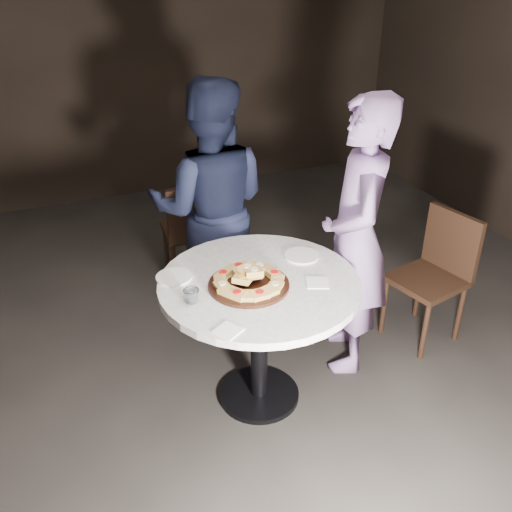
{
  "coord_description": "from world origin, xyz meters",
  "views": [
    {
      "loc": [
        -0.98,
        -2.48,
        2.49
      ],
      "look_at": [
        0.03,
        0.04,
        0.97
      ],
      "focal_mm": 40.0,
      "sensor_mm": 36.0,
      "label": 1
    }
  ],
  "objects_px": {
    "water_glass": "(192,296)",
    "diner_navy": "(211,208)",
    "table": "(259,304)",
    "focaccia_pile": "(249,279)",
    "chair_right": "(437,268)",
    "diner_teal": "(356,239)",
    "chair_far": "(192,227)",
    "serving_board": "(249,285)"
  },
  "relations": [
    {
      "from": "chair_far",
      "to": "chair_right",
      "type": "height_order",
      "value": "chair_right"
    },
    {
      "from": "table",
      "to": "focaccia_pile",
      "type": "height_order",
      "value": "focaccia_pile"
    },
    {
      "from": "table",
      "to": "focaccia_pile",
      "type": "relative_size",
      "value": 2.94
    },
    {
      "from": "water_glass",
      "to": "chair_right",
      "type": "bearing_deg",
      "value": 7.71
    },
    {
      "from": "water_glass",
      "to": "diner_teal",
      "type": "height_order",
      "value": "diner_teal"
    },
    {
      "from": "table",
      "to": "chair_right",
      "type": "height_order",
      "value": "chair_right"
    },
    {
      "from": "water_glass",
      "to": "chair_far",
      "type": "bearing_deg",
      "value": 74.27
    },
    {
      "from": "focaccia_pile",
      "to": "chair_right",
      "type": "relative_size",
      "value": 0.43
    },
    {
      "from": "water_glass",
      "to": "serving_board",
      "type": "bearing_deg",
      "value": 6.1
    },
    {
      "from": "table",
      "to": "serving_board",
      "type": "xyz_separation_m",
      "value": [
        -0.08,
        -0.03,
        0.17
      ]
    },
    {
      "from": "water_glass",
      "to": "diner_navy",
      "type": "relative_size",
      "value": 0.05
    },
    {
      "from": "focaccia_pile",
      "to": "serving_board",
      "type": "bearing_deg",
      "value": -95.35
    },
    {
      "from": "table",
      "to": "chair_far",
      "type": "relative_size",
      "value": 1.29
    },
    {
      "from": "table",
      "to": "diner_teal",
      "type": "distance_m",
      "value": 0.74
    },
    {
      "from": "diner_teal",
      "to": "chair_far",
      "type": "bearing_deg",
      "value": -129.14
    },
    {
      "from": "serving_board",
      "to": "diner_teal",
      "type": "bearing_deg",
      "value": 13.46
    },
    {
      "from": "table",
      "to": "chair_far",
      "type": "bearing_deg",
      "value": 89.31
    },
    {
      "from": "serving_board",
      "to": "diner_navy",
      "type": "distance_m",
      "value": 0.97
    },
    {
      "from": "chair_far",
      "to": "diner_teal",
      "type": "bearing_deg",
      "value": 121.7
    },
    {
      "from": "table",
      "to": "chair_far",
      "type": "distance_m",
      "value": 1.44
    },
    {
      "from": "serving_board",
      "to": "water_glass",
      "type": "bearing_deg",
      "value": -173.9
    },
    {
      "from": "diner_teal",
      "to": "water_glass",
      "type": "bearing_deg",
      "value": -55.85
    },
    {
      "from": "table",
      "to": "diner_teal",
      "type": "xyz_separation_m",
      "value": [
        0.7,
        0.15,
        0.2
      ]
    },
    {
      "from": "chair_right",
      "to": "table",
      "type": "bearing_deg",
      "value": -96.12
    },
    {
      "from": "focaccia_pile",
      "to": "diner_navy",
      "type": "relative_size",
      "value": 0.22
    },
    {
      "from": "focaccia_pile",
      "to": "table",
      "type": "bearing_deg",
      "value": 21.73
    },
    {
      "from": "table",
      "to": "chair_right",
      "type": "distance_m",
      "value": 1.4
    },
    {
      "from": "focaccia_pile",
      "to": "water_glass",
      "type": "relative_size",
      "value": 4.7
    },
    {
      "from": "focaccia_pile",
      "to": "chair_right",
      "type": "xyz_separation_m",
      "value": [
        1.46,
        0.2,
        -0.36
      ]
    },
    {
      "from": "chair_right",
      "to": "diner_navy",
      "type": "distance_m",
      "value": 1.6
    },
    {
      "from": "focaccia_pile",
      "to": "chair_far",
      "type": "relative_size",
      "value": 0.44
    },
    {
      "from": "diner_navy",
      "to": "diner_teal",
      "type": "xyz_separation_m",
      "value": [
        0.67,
        -0.78,
        0.01
      ]
    },
    {
      "from": "chair_far",
      "to": "diner_teal",
      "type": "xyz_separation_m",
      "value": [
        0.68,
        -1.28,
        0.38
      ]
    },
    {
      "from": "focaccia_pile",
      "to": "water_glass",
      "type": "bearing_deg",
      "value": -173.56
    },
    {
      "from": "chair_right",
      "to": "serving_board",
      "type": "bearing_deg",
      "value": -95.25
    },
    {
      "from": "chair_far",
      "to": "diner_navy",
      "type": "distance_m",
      "value": 0.62
    },
    {
      "from": "chair_far",
      "to": "diner_teal",
      "type": "height_order",
      "value": "diner_teal"
    },
    {
      "from": "chair_far",
      "to": "chair_right",
      "type": "xyz_separation_m",
      "value": [
        1.36,
        -1.26,
        0.01
      ]
    },
    {
      "from": "table",
      "to": "chair_right",
      "type": "xyz_separation_m",
      "value": [
        1.38,
        0.17,
        -0.16
      ]
    },
    {
      "from": "chair_right",
      "to": "diner_navy",
      "type": "bearing_deg",
      "value": -132.58
    },
    {
      "from": "chair_right",
      "to": "diner_teal",
      "type": "height_order",
      "value": "diner_teal"
    },
    {
      "from": "table",
      "to": "diner_navy",
      "type": "bearing_deg",
      "value": 88.58
    }
  ]
}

